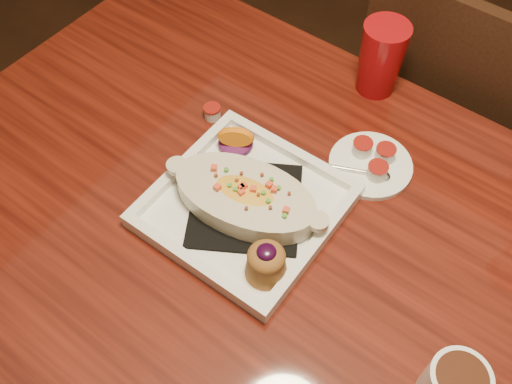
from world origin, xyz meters
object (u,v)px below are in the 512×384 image
Objects in this scene: chair_far at (444,122)px; plate at (247,204)px; table at (307,278)px; red_tumbler at (381,59)px; saucer at (371,163)px.

plate is (-0.13, -0.63, 0.27)m from chair_far.
table is 0.44m from red_tumbler.
red_tumbler is (-0.11, 0.39, 0.17)m from table.
plate reaches higher than table.
red_tumbler is (-0.11, -0.24, 0.32)m from chair_far.
saucer is (-0.01, -0.42, 0.25)m from chair_far.
saucer is 0.22m from red_tumbler.
chair_far is at bearing 77.66° from plate.
saucer is at bearing 93.51° from table.
chair_far is at bearing 65.18° from red_tumbler.
red_tumbler is at bearing 117.73° from saucer.
saucer is 1.01× the size of red_tumbler.
chair_far is 3.09× the size of plate.
plate is at bearing -177.87° from table.
plate is (-0.13, -0.00, 0.13)m from table.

